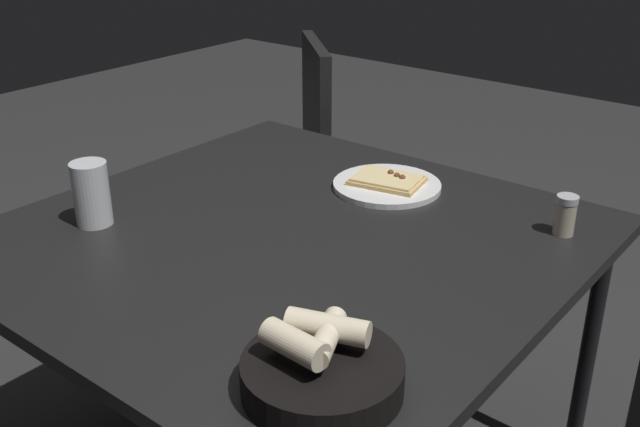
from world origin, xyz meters
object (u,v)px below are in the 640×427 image
(dining_table, at_px, (288,254))
(chair_near, at_px, (283,159))
(pepper_shaker, at_px, (565,217))
(beer_glass, at_px, (92,197))
(pizza_plate, at_px, (387,184))
(bread_basket, at_px, (321,369))

(dining_table, height_order, chair_near, chair_near)
(dining_table, distance_m, chair_near, 0.95)
(dining_table, xyz_separation_m, pepper_shaker, (-0.46, -0.37, 0.09))
(beer_glass, distance_m, chair_near, 1.00)
(pizza_plate, relative_size, pepper_shaker, 2.99)
(pepper_shaker, bearing_deg, bread_basket, 84.08)
(beer_glass, relative_size, pepper_shaker, 1.61)
(pepper_shaker, xyz_separation_m, chair_near, (1.10, -0.33, -0.22))
(dining_table, relative_size, bread_basket, 4.71)
(bread_basket, xyz_separation_m, pepper_shaker, (-0.08, -0.74, 0.00))
(pizza_plate, height_order, chair_near, chair_near)
(pizza_plate, bearing_deg, chair_near, -28.23)
(pepper_shaker, bearing_deg, dining_table, 38.67)
(pizza_plate, bearing_deg, pepper_shaker, -177.03)
(bread_basket, bearing_deg, dining_table, -43.75)
(pizza_plate, relative_size, chair_near, 0.29)
(dining_table, height_order, bread_basket, bread_basket)
(beer_glass, xyz_separation_m, chair_near, (0.27, -0.93, -0.24))
(pepper_shaker, bearing_deg, chair_near, -16.73)
(dining_table, relative_size, pizza_plate, 4.35)
(beer_glass, bearing_deg, bread_basket, 169.30)
(chair_near, bearing_deg, dining_table, 132.17)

